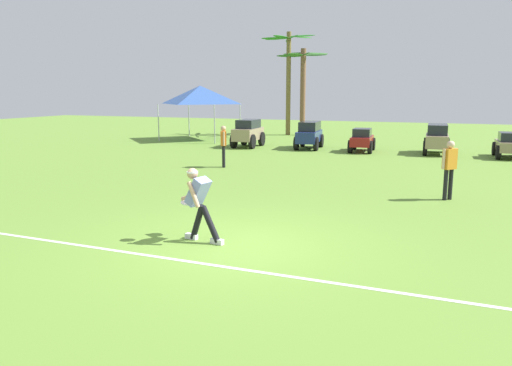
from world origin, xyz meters
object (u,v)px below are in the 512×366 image
Objects in this scene: teammate_midfield at (449,164)px; parked_car_slot_c at (362,140)px; frisbee_in_flight at (187,202)px; teammate_near_sideline at (223,142)px; parked_car_slot_b at (309,134)px; parked_car_slot_e at (509,145)px; palm_tree_left_of_centre at (303,83)px; parked_car_slot_a at (248,132)px; frisbee_thrower at (199,200)px; parked_car_slot_d at (437,138)px; event_tent at (200,95)px; palm_tree_far_left at (288,71)px.

parked_car_slot_c is at bearing 111.52° from teammate_midfield.
teammate_near_sideline is at bearing 110.55° from frisbee_in_flight.
teammate_near_sideline is at bearing -100.28° from parked_car_slot_b.
parked_car_slot_e is at bearing -2.23° from parked_car_slot_b.
parked_car_slot_e is at bearing -34.15° from palm_tree_left_of_centre.
parked_car_slot_a is 5.82m from parked_car_slot_c.
palm_tree_left_of_centre is (-4.38, 23.14, 2.71)m from frisbee_in_flight.
parked_car_slot_e is at bearing 66.88° from frisbee_thrower.
teammate_midfield is 10.74m from parked_car_slot_c.
parked_car_slot_c is 1.01× the size of parked_car_slot_e.
parked_car_slot_d is (4.16, 15.76, 0.07)m from frisbee_in_flight.
teammate_near_sideline is 0.69× the size of parked_car_slot_c.
parked_car_slot_e is (10.24, 6.93, -0.38)m from teammate_near_sideline.
teammate_near_sideline is at bearing -120.03° from parked_car_slot_c.
palm_tree_left_of_centre reaches higher than teammate_near_sideline.
parked_car_slot_e is at bearing 34.06° from teammate_near_sideline.
frisbee_thrower is 20.65m from event_tent.
palm_tree_left_of_centre is at bearing 100.73° from frisbee_in_flight.
parked_car_slot_d is (9.14, 0.47, -0.02)m from parked_car_slot_a.
parked_car_slot_e is (7.08, 15.36, -0.09)m from frisbee_in_flight.
parked_car_slot_b is 8.93m from parked_car_slot_e.
palm_tree_far_left is at bearing 103.04° from frisbee_in_flight.
frisbee_in_flight is at bearing -131.65° from teammate_midfield.
teammate_near_sideline reaches higher than parked_car_slot_c.
frisbee_in_flight is at bearing -76.96° from palm_tree_far_left.
teammate_midfield is 0.69× the size of parked_car_slot_c.
frisbee_in_flight is 0.15× the size of parked_car_slot_a.
parked_car_slot_e is (6.24, 0.01, 0.00)m from parked_car_slot_c.
frisbee_thrower is at bearing -78.44° from palm_tree_left_of_centre.
parked_car_slot_a is (-9.75, 9.91, -0.20)m from teammate_midfield.
parked_car_slot_c and parked_car_slot_e have the same top height.
parked_car_slot_e is 0.40× the size of palm_tree_left_of_centre.
palm_tree_left_of_centre is at bearing 117.27° from teammate_midfield.
event_tent is (-4.72, -5.18, -0.75)m from palm_tree_left_of_centre.
frisbee_in_flight is 0.06× the size of palm_tree_far_left.
parked_car_slot_c is at bearing 59.97° from teammate_near_sideline.
parked_car_slot_b is 1.10× the size of parked_car_slot_c.
parked_car_slot_b is (-1.84, 15.71, 0.07)m from frisbee_in_flight.
frisbee_thrower is 0.57× the size of parked_car_slot_d.
teammate_midfield is 12.28m from parked_car_slot_b.
frisbee_thrower is 0.89× the size of teammate_near_sideline.
event_tent reaches higher than parked_car_slot_b.
parked_car_slot_b and parked_car_slot_d have the same top height.
palm_tree_left_of_centre is at bearing 10.48° from palm_tree_far_left.
teammate_near_sideline is 8.00m from parked_car_slot_c.
frisbee_in_flight is (-0.41, 0.28, -0.13)m from frisbee_thrower.
parked_car_slot_a is at bearing -87.47° from palm_tree_far_left.
parked_car_slot_e is at bearing -31.53° from palm_tree_far_left.
frisbee_thrower reaches higher than parked_car_slot_b.
parked_car_slot_c is 3.35m from parked_car_slot_d.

